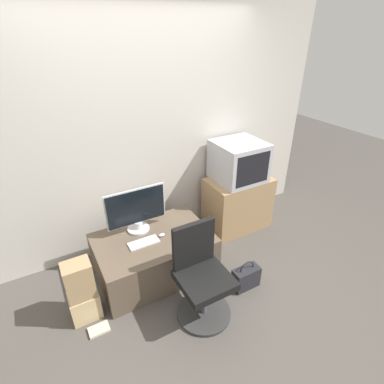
{
  "coord_description": "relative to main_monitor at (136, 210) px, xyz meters",
  "views": [
    {
      "loc": [
        -1.06,
        -1.57,
        2.3
      ],
      "look_at": [
        0.35,
        0.94,
        0.7
      ],
      "focal_mm": 28.0,
      "sensor_mm": 36.0,
      "label": 1
    }
  ],
  "objects": [
    {
      "name": "desk",
      "position": [
        0.08,
        -0.2,
        -0.46
      ],
      "size": [
        1.15,
        0.77,
        0.45
      ],
      "color": "brown",
      "rests_on": "ground_plane"
    },
    {
      "name": "cardboard_box_upper",
      "position": [
        -0.68,
        -0.42,
        -0.25
      ],
      "size": [
        0.23,
        0.18,
        0.35
      ],
      "color": "#A3845B",
      "rests_on": "cardboard_box_lower"
    },
    {
      "name": "office_chair",
      "position": [
        0.24,
        -0.87,
        -0.3
      ],
      "size": [
        0.49,
        0.49,
        0.88
      ],
      "color": "#333333",
      "rests_on": "ground_plane"
    },
    {
      "name": "keyboard",
      "position": [
        -0.04,
        -0.24,
        -0.23
      ],
      "size": [
        0.3,
        0.13,
        0.01
      ],
      "color": "silver",
      "rests_on": "desk"
    },
    {
      "name": "side_stand",
      "position": [
        1.33,
        0.06,
        -0.35
      ],
      "size": [
        0.78,
        0.49,
        0.67
      ],
      "color": "#A37F56",
      "rests_on": "ground_plane"
    },
    {
      "name": "book",
      "position": [
        -0.63,
        -0.63,
        -0.67
      ],
      "size": [
        0.17,
        0.11,
        0.02
      ],
      "color": "beige",
      "rests_on": "ground_plane"
    },
    {
      "name": "mouse",
      "position": [
        0.16,
        -0.23,
        -0.22
      ],
      "size": [
        0.06,
        0.04,
        0.03
      ],
      "color": "silver",
      "rests_on": "desk"
    },
    {
      "name": "ground_plane",
      "position": [
        0.31,
        -0.91,
        -0.68
      ],
      "size": [
        12.0,
        12.0,
        0.0
      ],
      "primitive_type": "plane",
      "color": "#4C4742"
    },
    {
      "name": "wall_back",
      "position": [
        0.31,
        0.42,
        0.62
      ],
      "size": [
        4.4,
        0.05,
        2.6
      ],
      "color": "beige",
      "rests_on": "ground_plane"
    },
    {
      "name": "crt_tv",
      "position": [
        1.31,
        0.08,
        0.22
      ],
      "size": [
        0.55,
        0.54,
        0.47
      ],
      "color": "#B7B7BC",
      "rests_on": "side_stand"
    },
    {
      "name": "cardboard_box_lower",
      "position": [
        -0.68,
        -0.42,
        -0.55
      ],
      "size": [
        0.25,
        0.2,
        0.26
      ],
      "color": "#D1B27F",
      "rests_on": "ground_plane"
    },
    {
      "name": "handbag",
      "position": [
        0.78,
        -0.84,
        -0.56
      ],
      "size": [
        0.27,
        0.13,
        0.32
      ],
      "color": "#232328",
      "rests_on": "ground_plane"
    },
    {
      "name": "main_monitor",
      "position": [
        0.0,
        0.0,
        0.0
      ],
      "size": [
        0.62,
        0.23,
        0.47
      ],
      "color": "silver",
      "rests_on": "desk"
    }
  ]
}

